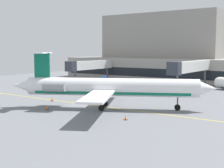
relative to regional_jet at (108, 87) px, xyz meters
The scene contains 11 objects.
ground 6.43m from the regional_jet, behind, with size 120.00×120.00×0.11m.
terminal_building 49.64m from the regional_jet, 104.75° to the left, with size 71.37×14.80×19.90m.
jet_bridge_west 28.60m from the regional_jet, 86.30° to the left, with size 2.40×21.00×6.54m.
jet_bridge_east 40.83m from the regional_jet, 133.25° to the left, with size 2.40×18.54×5.97m.
regional_jet is the anchor object (origin of this frame).
baggage_tug 25.95m from the regional_jet, 109.13° to the left, with size 3.87×3.90×2.01m.
pushback_tractor 33.62m from the regional_jet, 127.42° to the left, with size 3.59×3.97×2.13m.
safety_cone_alpha 12.74m from the regional_jet, behind, with size 0.47×0.47×0.55m.
safety_cone_bravo 8.50m from the regional_jet, 38.30° to the right, with size 0.47×0.47×0.55m.
safety_cone_charlie 9.76m from the regional_jet, 142.21° to the right, with size 0.47×0.47×0.55m.
safety_cone_delta 8.48m from the regional_jet, 132.81° to the left, with size 0.47×0.47×0.55m.
Camera 1 is at (32.94, -37.86, 8.94)m, focal length 50.37 mm.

